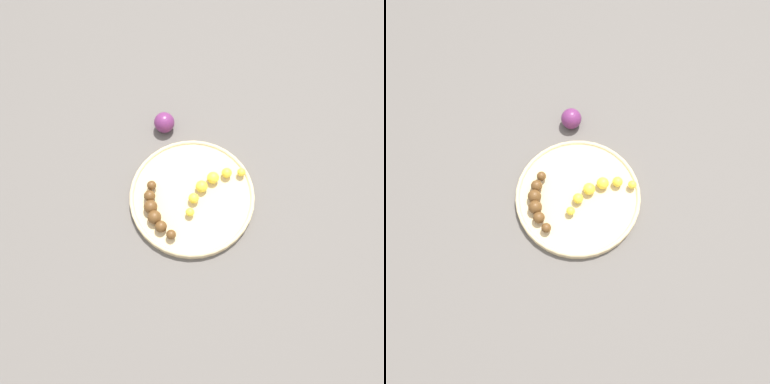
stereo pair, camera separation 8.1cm
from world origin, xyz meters
TOP-DOWN VIEW (x-y plane):
  - ground_plane at (0.00, 0.00)m, footprint 2.40×2.40m
  - fruit_bowl at (0.00, 0.00)m, footprint 0.29×0.29m
  - banana_overripe at (-0.08, 0.06)m, footprint 0.11×0.11m
  - banana_yellow at (0.04, -0.03)m, footprint 0.16×0.10m
  - plum_purple at (0.15, 0.15)m, footprint 0.05×0.05m

SIDE VIEW (x-z plane):
  - ground_plane at x=0.00m, z-range 0.00..0.00m
  - fruit_bowl at x=0.00m, z-range 0.00..0.02m
  - plum_purple at x=0.15m, z-range 0.00..0.05m
  - banana_yellow at x=0.04m, z-range 0.02..0.05m
  - banana_overripe at x=-0.08m, z-range 0.02..0.05m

